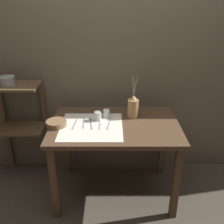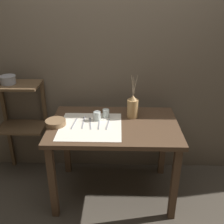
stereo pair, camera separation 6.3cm
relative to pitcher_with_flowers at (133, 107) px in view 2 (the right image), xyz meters
The scene contains 15 objects.
ground_plane 0.93m from the pitcher_with_flowers, 139.58° to the right, with size 12.00×12.00×0.00m, color #473F35.
stone_wall_back 0.50m from the pitcher_with_flowers, 116.55° to the left, with size 7.00×0.06×2.40m.
wooden_table 0.31m from the pitcher_with_flowers, 139.58° to the right, with size 1.19×0.78×0.79m.
wooden_shelf_unit 1.18m from the pitcher_with_flowers, behind, with size 0.48×0.32×1.07m.
linen_cloth 0.45m from the pitcher_with_flowers, 152.25° to the right, with size 0.56×0.55×0.00m.
pitcher_with_flowers is the anchor object (origin of this frame).
wooden_bowl 0.74m from the pitcher_with_flowers, 165.02° to the right, with size 0.18×0.18×0.05m.
glass_tumbler_near 0.35m from the pitcher_with_flowers, 166.44° to the right, with size 0.07×0.07×0.08m.
glass_tumbler_far 0.26m from the pitcher_with_flowers, behind, with size 0.06×0.06×0.08m.
knife_center 0.58m from the pitcher_with_flowers, 163.29° to the right, with size 0.03×0.21×0.00m.
spoon_outer 0.48m from the pitcher_with_flowers, 169.47° to the right, with size 0.02×0.22×0.02m.
spoon_inner 0.42m from the pitcher_with_flowers, 165.27° to the right, with size 0.05×0.22×0.02m.
fork_inner 0.37m from the pitcher_with_flowers, 152.74° to the right, with size 0.02×0.21×0.00m.
fork_outer 0.30m from the pitcher_with_flowers, 144.86° to the right, with size 0.04×0.21×0.00m.
metal_pot_large 1.25m from the pitcher_with_flowers, behind, with size 0.15×0.15×0.08m.
Camera 2 is at (0.04, -2.15, 1.90)m, focal length 42.00 mm.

